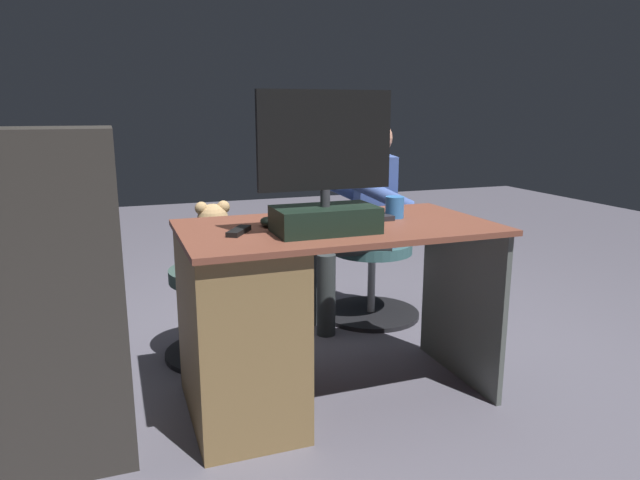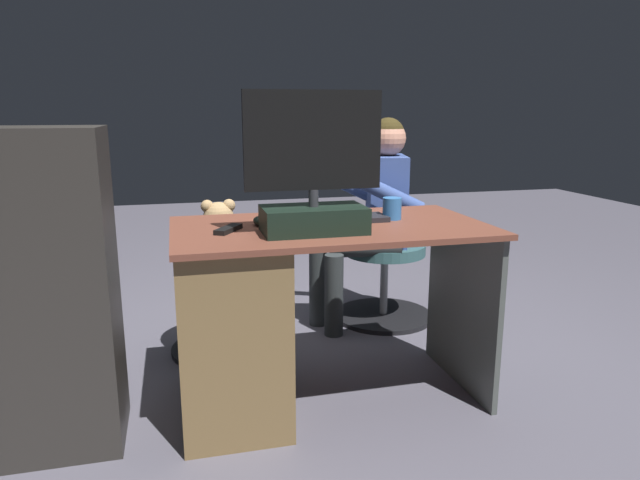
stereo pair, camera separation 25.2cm
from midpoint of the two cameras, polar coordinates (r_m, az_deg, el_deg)
The scene contains 12 objects.
ground_plane at distance 2.76m, azimuth -3.63°, elevation -12.27°, with size 10.00×10.00×0.00m, color #595663.
desk at distance 2.24m, azimuth -9.15°, elevation -7.71°, with size 1.22×0.68×0.73m.
monitor at distance 2.06m, azimuth -2.99°, elevation 5.02°, with size 0.50×0.21×0.51m.
keyboard at distance 2.29m, azimuth -1.11°, elevation 2.10°, with size 0.42×0.14×0.02m, color #232227.
computer_mouse at distance 2.21m, azimuth -8.45°, elevation 1.77°, with size 0.06×0.10×0.04m, color black.
cup at distance 2.37m, azimuth 4.45°, elevation 3.26°, with size 0.08×0.08×0.09m, color #3372BF.
tv_remote at distance 2.11m, azimuth -11.52°, elevation 0.85°, with size 0.04×0.15×0.02m, color black.
office_chair_teddy at distance 2.82m, azimuth -12.83°, elevation -6.23°, with size 0.51×0.51×0.44m.
teddy_bear at distance 2.75m, azimuth -13.20°, elevation 0.24°, with size 0.22×0.22×0.32m.
visitor_chair at distance 3.28m, azimuth 2.98°, elevation -3.38°, with size 0.56×0.56×0.44m.
person at distance 3.14m, azimuth 1.85°, elevation 3.63°, with size 0.57×0.55×1.13m.
equipment_rack at distance 2.12m, azimuth -28.15°, elevation -5.52°, with size 0.44×0.36×1.12m, color #302D28.
Camera 1 is at (0.82, 2.36, 1.17)m, focal length 32.08 mm.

